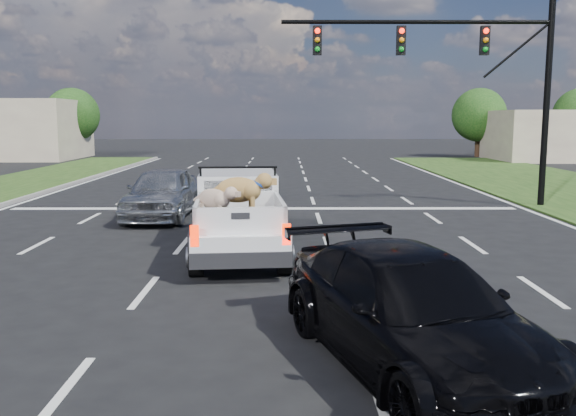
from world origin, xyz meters
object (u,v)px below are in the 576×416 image
at_px(traffic_signal, 477,67).
at_px(black_coupe, 411,311).
at_px(pickup_truck, 238,212).
at_px(silver_sedan, 162,192).

xyz_separation_m(traffic_signal, black_coupe, (-4.94, -13.77, -4.01)).
bearing_deg(pickup_truck, silver_sedan, 113.41).
height_order(pickup_truck, silver_sedan, pickup_truck).
bearing_deg(silver_sedan, traffic_signal, 14.49).
bearing_deg(black_coupe, traffic_signal, 52.54).
distance_m(traffic_signal, pickup_truck, 11.16).
bearing_deg(pickup_truck, traffic_signal, 38.81).
height_order(pickup_truck, black_coupe, pickup_truck).
height_order(traffic_signal, black_coupe, traffic_signal).
height_order(silver_sedan, black_coupe, silver_sedan).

